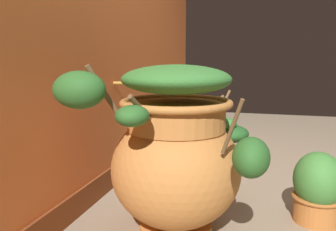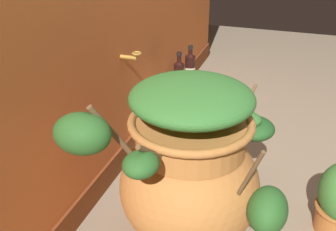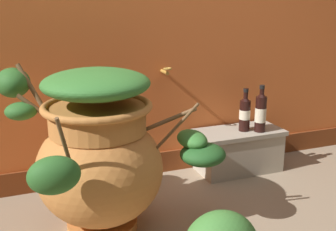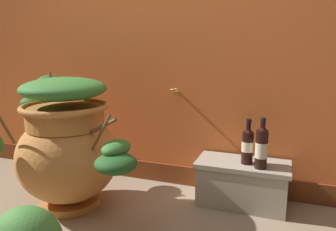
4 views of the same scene
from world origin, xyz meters
name	(u,v)px [view 4 (image 4 of 4)]	position (x,y,z in m)	size (l,w,h in m)	color
back_wall	(183,11)	(0.00, 1.20, 1.29)	(4.40, 0.33, 2.60)	#D6662D
terracotta_urn	(67,144)	(-0.56, 0.52, 0.43)	(1.05, 0.86, 0.86)	#CC7F3D
stone_ledge	(242,181)	(0.51, 0.93, 0.16)	(0.60, 0.30, 0.30)	#B2A893
wine_bottle_left	(262,146)	(0.62, 0.86, 0.44)	(0.08, 0.08, 0.32)	black
wine_bottle_middle	(248,144)	(0.53, 0.91, 0.43)	(0.08, 0.08, 0.30)	black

